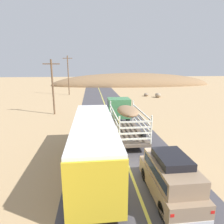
{
  "coord_description": "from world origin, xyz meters",
  "views": [
    {
      "loc": [
        -2.32,
        -10.73,
        6.46
      ],
      "look_at": [
        0.0,
        10.54,
        1.4
      ],
      "focal_mm": 30.7,
      "sensor_mm": 36.0,
      "label": 1
    }
  ],
  "objects_px": {
    "boulder_far_horizon": "(158,95)",
    "livestock_truck": "(122,112)",
    "suv_near": "(170,176)",
    "power_pole_mid": "(53,85)",
    "bus": "(94,143)",
    "boulder_mid_field": "(146,95)",
    "power_pole_far": "(68,74)"
  },
  "relations": [
    {
      "from": "livestock_truck",
      "to": "boulder_far_horizon",
      "type": "relative_size",
      "value": 6.26
    },
    {
      "from": "suv_near",
      "to": "livestock_truck",
      "type": "distance_m",
      "value": 11.25
    },
    {
      "from": "power_pole_far",
      "to": "livestock_truck",
      "type": "bearing_deg",
      "value": -72.56
    },
    {
      "from": "bus",
      "to": "livestock_truck",
      "type": "bearing_deg",
      "value": 69.0
    },
    {
      "from": "boulder_far_horizon",
      "to": "livestock_truck",
      "type": "bearing_deg",
      "value": -118.85
    },
    {
      "from": "suv_near",
      "to": "boulder_far_horizon",
      "type": "xyz_separation_m",
      "value": [
        10.54,
        31.58,
        -0.64
      ]
    },
    {
      "from": "boulder_mid_field",
      "to": "boulder_far_horizon",
      "type": "height_order",
      "value": "boulder_far_horizon"
    },
    {
      "from": "livestock_truck",
      "to": "power_pole_mid",
      "type": "distance_m",
      "value": 11.32
    },
    {
      "from": "bus",
      "to": "power_pole_mid",
      "type": "xyz_separation_m",
      "value": [
        -5.26,
        15.32,
        2.26
      ]
    },
    {
      "from": "suv_near",
      "to": "bus",
      "type": "height_order",
      "value": "bus"
    },
    {
      "from": "livestock_truck",
      "to": "power_pole_mid",
      "type": "xyz_separation_m",
      "value": [
        -8.31,
        7.36,
        2.21
      ]
    },
    {
      "from": "livestock_truck",
      "to": "boulder_far_horizon",
      "type": "height_order",
      "value": "livestock_truck"
    },
    {
      "from": "suv_near",
      "to": "power_pole_mid",
      "type": "height_order",
      "value": "power_pole_mid"
    },
    {
      "from": "suv_near",
      "to": "boulder_far_horizon",
      "type": "distance_m",
      "value": 33.3
    },
    {
      "from": "power_pole_far",
      "to": "boulder_mid_field",
      "type": "bearing_deg",
      "value": -12.88
    },
    {
      "from": "power_pole_mid",
      "to": "power_pole_far",
      "type": "bearing_deg",
      "value": 90.0
    },
    {
      "from": "boulder_far_horizon",
      "to": "boulder_mid_field",
      "type": "bearing_deg",
      "value": 134.32
    },
    {
      "from": "boulder_mid_field",
      "to": "suv_near",
      "type": "bearing_deg",
      "value": -104.2
    },
    {
      "from": "suv_near",
      "to": "boulder_mid_field",
      "type": "bearing_deg",
      "value": 75.8
    },
    {
      "from": "boulder_mid_field",
      "to": "power_pole_far",
      "type": "bearing_deg",
      "value": 167.12
    },
    {
      "from": "bus",
      "to": "power_pole_far",
      "type": "distance_m",
      "value": 34.93
    },
    {
      "from": "power_pole_mid",
      "to": "boulder_far_horizon",
      "type": "height_order",
      "value": "power_pole_mid"
    },
    {
      "from": "bus",
      "to": "power_pole_far",
      "type": "height_order",
      "value": "power_pole_far"
    },
    {
      "from": "suv_near",
      "to": "bus",
      "type": "relative_size",
      "value": 0.46
    },
    {
      "from": "suv_near",
      "to": "bus",
      "type": "bearing_deg",
      "value": 138.91
    },
    {
      "from": "power_pole_mid",
      "to": "boulder_far_horizon",
      "type": "xyz_separation_m",
      "value": [
        19.53,
        13.01,
        -3.5
      ]
    },
    {
      "from": "boulder_far_horizon",
      "to": "suv_near",
      "type": "bearing_deg",
      "value": -108.46
    },
    {
      "from": "suv_near",
      "to": "bus",
      "type": "distance_m",
      "value": 4.99
    },
    {
      "from": "livestock_truck",
      "to": "boulder_mid_field",
      "type": "distance_m",
      "value": 24.3
    },
    {
      "from": "power_pole_far",
      "to": "bus",
      "type": "bearing_deg",
      "value": -81.31
    },
    {
      "from": "suv_near",
      "to": "power_pole_mid",
      "type": "distance_m",
      "value": 20.83
    },
    {
      "from": "boulder_mid_field",
      "to": "power_pole_mid",
      "type": "bearing_deg",
      "value": -139.25
    }
  ]
}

